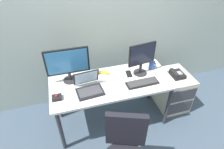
{
  "coord_description": "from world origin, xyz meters",
  "views": [
    {
      "loc": [
        -0.52,
        -1.78,
        2.27
      ],
      "look_at": [
        0.0,
        0.0,
        0.85
      ],
      "focal_mm": 30.39,
      "sensor_mm": 36.0,
      "label": 1
    }
  ],
  "objects": [
    {
      "name": "desk_phone",
      "position": [
        0.98,
        0.03,
        0.62
      ],
      "size": [
        0.17,
        0.2,
        0.09
      ],
      "color": "black",
      "rests_on": "file_cabinet"
    },
    {
      "name": "desk",
      "position": [
        0.0,
        0.0,
        0.65
      ],
      "size": [
        1.56,
        0.67,
        0.73
      ],
      "color": "silver",
      "rests_on": "ground"
    },
    {
      "name": "coffee_mug",
      "position": [
        0.61,
        0.13,
        0.79
      ],
      "size": [
        0.09,
        0.08,
        0.12
      ],
      "color": "#304E91",
      "rests_on": "desk"
    },
    {
      "name": "banana",
      "position": [
        -0.06,
        0.2,
        0.75
      ],
      "size": [
        0.19,
        0.13,
        0.04
      ],
      "primitive_type": "ellipsoid",
      "rotation": [
        0.0,
        0.0,
        2.66
      ],
      "color": "yellow",
      "rests_on": "desk"
    },
    {
      "name": "keyboard",
      "position": [
        0.36,
        -0.14,
        0.74
      ],
      "size": [
        0.41,
        0.14,
        0.03
      ],
      "color": "black",
      "rests_on": "desk"
    },
    {
      "name": "monitor_side",
      "position": [
        0.42,
        0.08,
        0.98
      ],
      "size": [
        0.37,
        0.18,
        0.44
      ],
      "color": "#262628",
      "rests_on": "desk"
    },
    {
      "name": "paper_notepad",
      "position": [
        0.01,
        -0.07,
        0.74
      ],
      "size": [
        0.2,
        0.24,
        0.01
      ],
      "primitive_type": "cube",
      "rotation": [
        0.0,
        0.0,
        -0.29
      ],
      "color": "white",
      "rests_on": "desk"
    },
    {
      "name": "ground_plane",
      "position": [
        0.0,
        0.0,
        0.0
      ],
      "size": [
        8.0,
        8.0,
        0.0
      ],
      "primitive_type": "plane",
      "color": "#3B4C5B"
    },
    {
      "name": "cell_phone",
      "position": [
        0.26,
        0.1,
        0.73
      ],
      "size": [
        0.09,
        0.15,
        0.01
      ],
      "primitive_type": "cube",
      "rotation": [
        0.0,
        0.0,
        -0.15
      ],
      "color": "black",
      "rests_on": "desk"
    },
    {
      "name": "monitor_main",
      "position": [
        -0.5,
        0.18,
        0.99
      ],
      "size": [
        0.53,
        0.18,
        0.46
      ],
      "color": "#262628",
      "rests_on": "desk"
    },
    {
      "name": "laptop",
      "position": [
        -0.31,
        -0.06,
        0.78
      ],
      "size": [
        0.33,
        0.32,
        0.23
      ],
      "color": "black",
      "rests_on": "desk"
    },
    {
      "name": "trackball_mouse",
      "position": [
        -0.69,
        -0.12,
        0.75
      ],
      "size": [
        0.11,
        0.09,
        0.07
      ],
      "color": "black",
      "rests_on": "desk"
    },
    {
      "name": "back_wall",
      "position": [
        0.0,
        0.68,
        1.4
      ],
      "size": [
        6.0,
        0.1,
        2.8
      ],
      "primitive_type": "cube",
      "color": "#9EAEA3",
      "rests_on": "ground"
    },
    {
      "name": "file_cabinet",
      "position": [
        0.99,
        0.05,
        0.29
      ],
      "size": [
        0.42,
        0.53,
        0.59
      ],
      "color": "beige",
      "rests_on": "ground"
    }
  ]
}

